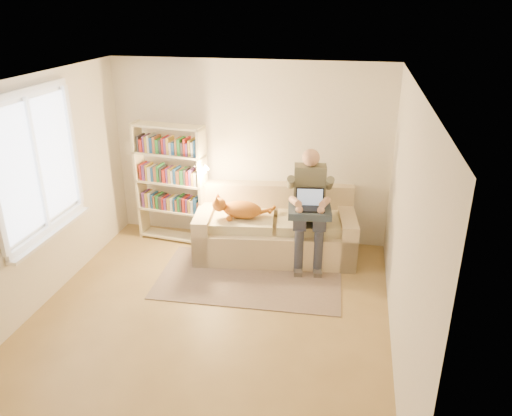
% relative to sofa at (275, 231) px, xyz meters
% --- Properties ---
extents(floor, '(4.50, 4.50, 0.00)m').
position_rel_sofa_xyz_m(floor, '(-0.48, -1.75, -0.34)').
color(floor, olive).
rests_on(floor, ground).
extents(ceiling, '(4.00, 4.50, 0.02)m').
position_rel_sofa_xyz_m(ceiling, '(-0.48, -1.75, 2.26)').
color(ceiling, white).
rests_on(ceiling, wall_back).
extents(wall_left, '(0.02, 4.50, 2.60)m').
position_rel_sofa_xyz_m(wall_left, '(-2.48, -1.75, 0.96)').
color(wall_left, silver).
rests_on(wall_left, floor).
extents(wall_right, '(0.02, 4.50, 2.60)m').
position_rel_sofa_xyz_m(wall_right, '(1.52, -1.75, 0.96)').
color(wall_right, silver).
rests_on(wall_right, floor).
extents(wall_back, '(4.00, 0.02, 2.60)m').
position_rel_sofa_xyz_m(wall_back, '(-0.48, 0.50, 0.96)').
color(wall_back, silver).
rests_on(wall_back, floor).
extents(wall_front, '(4.00, 0.02, 2.60)m').
position_rel_sofa_xyz_m(wall_front, '(-0.48, -4.00, 0.96)').
color(wall_front, silver).
rests_on(wall_front, floor).
extents(window, '(0.12, 1.52, 1.69)m').
position_rel_sofa_xyz_m(window, '(-2.42, -1.55, 1.04)').
color(window, white).
rests_on(window, wall_left).
extents(sofa, '(2.28, 1.24, 0.92)m').
position_rel_sofa_xyz_m(sofa, '(0.00, 0.00, 0.00)').
color(sofa, '#CBB790').
rests_on(sofa, floor).
extents(person, '(0.50, 0.72, 1.54)m').
position_rel_sofa_xyz_m(person, '(0.47, -0.10, 0.54)').
color(person, '#696A56').
rests_on(person, sofa).
extents(cat, '(0.80, 0.35, 0.30)m').
position_rel_sofa_xyz_m(cat, '(-0.51, -0.21, 0.38)').
color(cat, orange).
rests_on(cat, sofa).
extents(blanket, '(0.61, 0.52, 0.09)m').
position_rel_sofa_xyz_m(blanket, '(0.51, -0.25, 0.45)').
color(blanket, '#2A3849').
rests_on(blanket, person).
extents(laptop, '(0.40, 0.34, 0.32)m').
position_rel_sofa_xyz_m(laptop, '(0.51, -0.24, 0.56)').
color(laptop, black).
rests_on(laptop, blanket).
extents(bookshelf, '(1.16, 0.45, 1.75)m').
position_rel_sofa_xyz_m(bookshelf, '(-1.55, 0.15, 0.63)').
color(bookshelf, beige).
rests_on(bookshelf, floor).
extents(rug, '(2.39, 1.47, 0.01)m').
position_rel_sofa_xyz_m(rug, '(-0.20, -0.76, -0.33)').
color(rug, gray).
rests_on(rug, floor).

